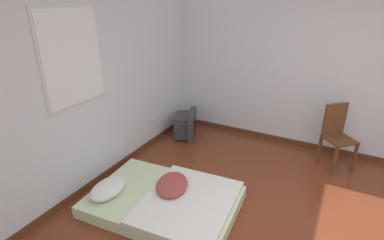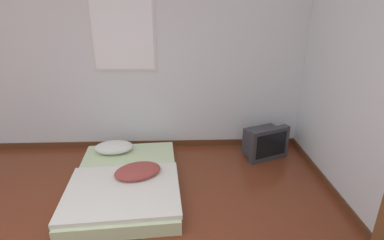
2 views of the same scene
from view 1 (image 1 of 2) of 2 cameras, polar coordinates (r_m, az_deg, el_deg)
The scene contains 5 objects.
wall_back at distance 3.83m, azimuth -20.78°, elevation 4.77°, with size 7.34×0.08×2.60m.
wall_right at distance 5.00m, azimuth 26.55°, elevation 7.83°, with size 0.08×7.77×2.60m.
mattress_bed at distance 3.73m, azimuth -5.33°, elevation -14.92°, with size 1.33×1.81×0.30m.
crt_tv at distance 5.34m, azimuth -1.06°, elevation -0.88°, with size 0.63×0.52×0.47m.
wooden_chair at distance 4.83m, azimuth 25.80°, elevation -1.96°, with size 0.54×0.54×0.95m.
Camera 1 is at (-2.37, -0.08, 2.41)m, focal length 28.00 mm.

